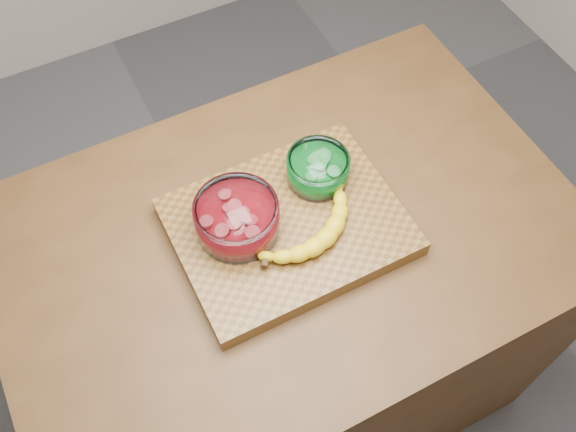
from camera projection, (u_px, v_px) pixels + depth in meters
name	position (u px, v px, depth m)	size (l,w,h in m)	color
ground	(288.00, 376.00, 2.07)	(3.50, 3.50, 0.00)	#515055
counter	(288.00, 320.00, 1.69)	(1.20, 0.80, 0.90)	#4B2F16
cutting_board	(288.00, 227.00, 1.30)	(0.45, 0.35, 0.04)	brown
bowl_red	(237.00, 218.00, 1.24)	(0.17, 0.17, 0.08)	white
bowl_green	(318.00, 169.00, 1.32)	(0.13, 0.13, 0.06)	white
banana	(306.00, 225.00, 1.26)	(0.26, 0.16, 0.04)	gold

